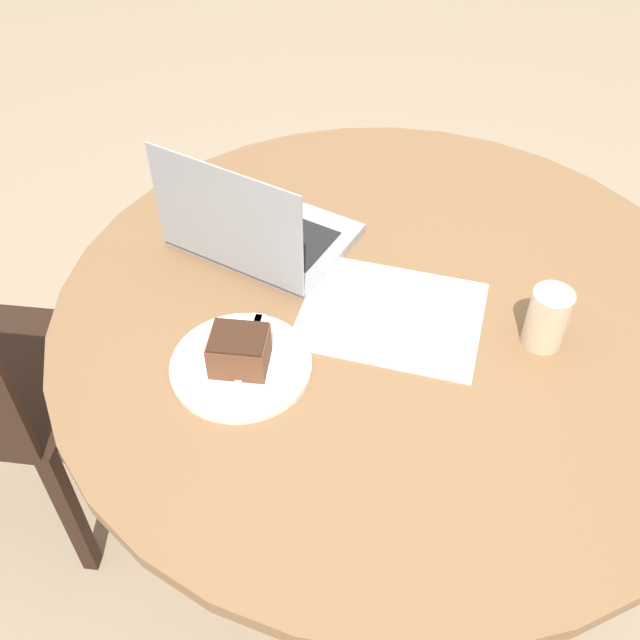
{
  "coord_description": "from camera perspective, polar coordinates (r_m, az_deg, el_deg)",
  "views": [
    {
      "loc": [
        0.65,
        -0.74,
        1.73
      ],
      "look_at": [
        -0.03,
        -0.15,
        0.82
      ],
      "focal_mm": 42.0,
      "sensor_mm": 36.0,
      "label": 1
    }
  ],
  "objects": [
    {
      "name": "ground_plane",
      "position": [
        1.99,
        3.96,
        -15.22
      ],
      "size": [
        12.0,
        12.0,
        0.0
      ],
      "primitive_type": "plane",
      "color": "gray"
    },
    {
      "name": "dining_table",
      "position": [
        1.47,
        5.17,
        -2.99
      ],
      "size": [
        1.24,
        1.24,
        0.78
      ],
      "color": "brown",
      "rests_on": "ground_plane"
    },
    {
      "name": "paper_document",
      "position": [
        1.35,
        5.44,
        0.43
      ],
      "size": [
        0.41,
        0.39,
        0.0
      ],
      "rotation": [
        0.0,
        0.0,
        0.59
      ],
      "color": "white",
      "rests_on": "dining_table"
    },
    {
      "name": "plate",
      "position": [
        1.27,
        -6.03,
        -3.46
      ],
      "size": [
        0.24,
        0.24,
        0.01
      ],
      "color": "silver",
      "rests_on": "dining_table"
    },
    {
      "name": "cake_slice",
      "position": [
        1.23,
        -6.18,
        -2.32
      ],
      "size": [
        0.12,
        0.12,
        0.07
      ],
      "rotation": [
        0.0,
        0.0,
        0.74
      ],
      "color": "brown",
      "rests_on": "plate"
    },
    {
      "name": "fork",
      "position": [
        1.29,
        -5.29,
        -1.66
      ],
      "size": [
        0.12,
        0.14,
        0.0
      ],
      "rotation": [
        0.0,
        0.0,
        8.55
      ],
      "color": "silver",
      "rests_on": "plate"
    },
    {
      "name": "coffee_glass",
      "position": [
        1.32,
        16.93,
        0.13
      ],
      "size": [
        0.07,
        0.07,
        0.11
      ],
      "color": "#C6AD89",
      "rests_on": "dining_table"
    },
    {
      "name": "laptop",
      "position": [
        1.47,
        -4.82,
        6.8
      ],
      "size": [
        0.38,
        0.34,
        0.24
      ],
      "rotation": [
        0.0,
        0.0,
        6.61
      ],
      "color": "gray",
      "rests_on": "dining_table"
    }
  ]
}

